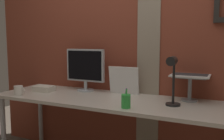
# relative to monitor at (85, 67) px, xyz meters

# --- Properties ---
(brick_wall_back) EXTENTS (3.49, 0.16, 2.62)m
(brick_wall_back) POSITION_rel_monitor_xyz_m (0.50, 0.18, 0.32)
(brick_wall_back) COLOR brown
(brick_wall_back) RESTS_ON ground_plane
(desk) EXTENTS (2.19, 0.67, 0.74)m
(desk) POSITION_rel_monitor_xyz_m (0.36, -0.21, -0.32)
(desk) COLOR beige
(desk) RESTS_ON ground_plane
(monitor) EXTENTS (0.43, 0.18, 0.44)m
(monitor) POSITION_rel_monitor_xyz_m (0.00, 0.00, 0.00)
(monitor) COLOR #ADB2B7
(monitor) RESTS_ON desk
(laptop_stand) EXTENTS (0.28, 0.22, 0.22)m
(laptop_stand) POSITION_rel_monitor_xyz_m (1.06, 0.00, -0.10)
(laptop_stand) COLOR gray
(laptop_stand) RESTS_ON desk
(laptop) EXTENTS (0.33, 0.33, 0.20)m
(laptop) POSITION_rel_monitor_xyz_m (1.06, 0.07, 0.02)
(laptop) COLOR silver
(laptop) RESTS_ON laptop_stand
(whiteboard_panel) EXTENTS (0.31, 0.06, 0.27)m
(whiteboard_panel) POSITION_rel_monitor_xyz_m (0.42, 0.02, -0.11)
(whiteboard_panel) COLOR white
(whiteboard_panel) RESTS_ON desk
(desk_lamp) EXTENTS (0.12, 0.20, 0.40)m
(desk_lamp) POSITION_rel_monitor_xyz_m (0.96, -0.27, 0.00)
(desk_lamp) COLOR black
(desk_lamp) RESTS_ON desk
(pen_cup) EXTENTS (0.07, 0.07, 0.16)m
(pen_cup) POSITION_rel_monitor_xyz_m (0.64, -0.45, -0.19)
(pen_cup) COLOR green
(pen_cup) RESTS_ON desk
(coffee_mug) EXTENTS (0.12, 0.08, 0.09)m
(coffee_mug) POSITION_rel_monitor_xyz_m (-0.48, -0.45, -0.20)
(coffee_mug) COLOR silver
(coffee_mug) RESTS_ON desk
(paper_clutter_stack) EXTENTS (0.21, 0.15, 0.06)m
(paper_clutter_stack) POSITION_rel_monitor_xyz_m (-0.38, -0.21, -0.22)
(paper_clutter_stack) COLOR silver
(paper_clutter_stack) RESTS_ON desk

